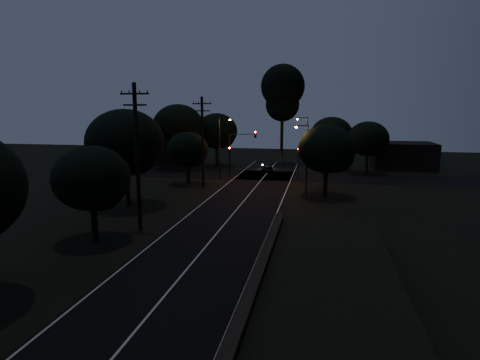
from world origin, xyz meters
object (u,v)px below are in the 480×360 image
at_px(utility_pole_far, 203,141).
at_px(car, 267,167).
at_px(utility_pole_mid, 137,155).
at_px(tall_pine, 283,92).
at_px(signal_mast, 242,145).
at_px(signal_right, 298,158).
at_px(signal_left, 230,156).
at_px(streetlight_a, 221,144).
at_px(streetlight_c, 305,155).
at_px(streetlight_b, 305,142).

bearing_deg(utility_pole_far, car, 67.57).
relative_size(utility_pole_mid, tall_pine, 0.67).
bearing_deg(signal_mast, car, 65.86).
xyz_separation_m(tall_pine, signal_right, (3.60, -15.01, -8.98)).
height_order(signal_mast, car, signal_mast).
distance_m(signal_left, streetlight_a, 2.77).
distance_m(tall_pine, streetlight_a, 19.50).
relative_size(signal_mast, streetlight_c, 0.83).
distance_m(signal_right, car, 8.02).
bearing_deg(streetlight_b, utility_pole_far, -133.30).
height_order(signal_left, streetlight_b, streetlight_b).
bearing_deg(signal_right, utility_pole_mid, -112.99).
relative_size(tall_pine, streetlight_c, 2.18).
bearing_deg(utility_pole_mid, signal_mast, 82.96).
bearing_deg(streetlight_a, tall_pine, 69.64).
height_order(tall_pine, signal_left, tall_pine).
xyz_separation_m(signal_left, streetlight_c, (10.43, -9.99, 1.51)).
xyz_separation_m(signal_right, car, (-4.82, 6.01, -2.20)).
bearing_deg(car, streetlight_b, 148.86).
bearing_deg(streetlight_c, signal_mast, 131.19).
height_order(signal_left, car, signal_left).
height_order(utility_pole_mid, utility_pole_far, utility_pole_mid).
bearing_deg(signal_mast, signal_left, -179.87).
distance_m(streetlight_a, car, 10.29).
relative_size(signal_mast, streetlight_b, 0.78).
bearing_deg(streetlight_b, signal_mast, -154.01).
relative_size(signal_right, signal_mast, 0.66).
distance_m(streetlight_b, car, 7.11).
height_order(utility_pole_far, tall_pine, tall_pine).
height_order(streetlight_a, streetlight_b, same).
relative_size(utility_pole_mid, streetlight_a, 1.38).
xyz_separation_m(tall_pine, car, (-1.22, -9.00, -11.18)).
height_order(tall_pine, streetlight_b, tall_pine).
distance_m(signal_left, signal_right, 9.20).
height_order(utility_pole_mid, streetlight_c, utility_pole_mid).
bearing_deg(signal_right, car, 128.73).
relative_size(streetlight_b, car, 2.16).
distance_m(tall_pine, car, 14.41).
bearing_deg(car, signal_mast, 54.60).
bearing_deg(signal_left, signal_mast, 0.13).
height_order(utility_pole_mid, tall_pine, tall_pine).
bearing_deg(streetlight_b, signal_left, -157.95).
relative_size(utility_pole_far, streetlight_c, 1.40).
xyz_separation_m(utility_pole_mid, car, (5.78, 31.00, -5.11)).
height_order(streetlight_a, streetlight_c, streetlight_a).
relative_size(utility_pole_far, car, 2.83).
bearing_deg(car, signal_right, 117.47).
xyz_separation_m(utility_pole_mid, streetlight_b, (11.31, 29.00, -1.10)).
bearing_deg(streetlight_c, streetlight_a, 144.31).
bearing_deg(utility_pole_far, signal_left, 80.06).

